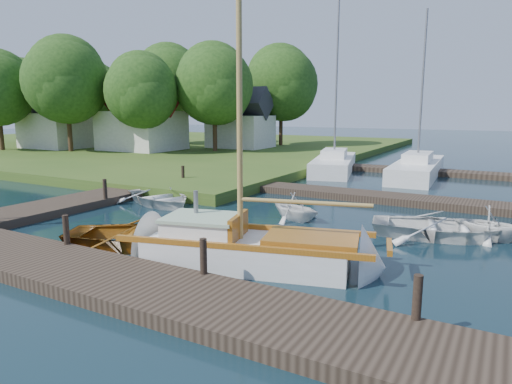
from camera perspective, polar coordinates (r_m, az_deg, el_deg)
The scene contains 28 objects.
ground at distance 15.16m, azimuth 0.00°, elevation -4.47°, with size 160.00×160.00×0.00m, color black.
near_dock at distance 10.56m, azimuth -16.52°, elevation -10.76°, with size 18.00×2.20×0.30m, color black.
left_dock at distance 21.52m, azimuth -16.14°, elevation -0.04°, with size 2.20×18.00×0.30m, color black.
far_dock at distance 20.30m, azimuth 14.08°, elevation -0.55°, with size 14.00×1.60×0.30m, color black.
shore at distance 49.61m, azimuth -15.95°, elevation 5.76°, with size 50.00×40.00×0.50m, color #34521A.
mooring_post_1 at distance 13.21m, azimuth -22.65°, elevation -4.38°, with size 0.16×0.16×0.80m, color black.
mooring_post_2 at distance 10.14m, azimuth -6.59°, elevation -7.97°, with size 0.16×0.16×0.80m, color black.
mooring_post_3 at distance 8.47m, azimuth 19.52°, elevation -12.29°, with size 0.16×0.16×0.80m, color black.
mooring_post_4 at distance 19.36m, azimuth -18.35°, elevation 0.37°, with size 0.16×0.16×0.80m, color black.
mooring_post_5 at distance 22.96m, azimuth -9.12°, elevation 2.27°, with size 0.16×0.16×0.80m, color black.
sailboat at distance 11.51m, azimuth -0.20°, elevation -7.51°, with size 7.41×3.70×9.83m.
dinghy at distance 13.42m, azimuth -14.29°, elevation -4.83°, with size 3.02×4.22×0.87m, color brown.
tender_a at distance 19.11m, azimuth -11.93°, elevation -0.36°, with size 2.74×3.84×0.80m, color white.
tender_b at distance 16.13m, azimuth 4.95°, elevation -1.64°, with size 1.76×2.04×1.07m, color white.
tender_c at distance 15.02m, azimuth 22.18°, elevation -3.73°, with size 2.91×4.07×0.84m, color white.
tender_d at distance 15.41m, azimuth 27.39°, elevation -3.25°, with size 1.84×2.14×1.13m, color white.
marina_boat_0 at distance 28.92m, azimuth 9.73°, elevation 3.65°, with size 4.12×8.26×12.07m.
marina_boat_1 at distance 27.96m, azimuth 19.51°, elevation 2.93°, with size 2.70×9.08×9.26m.
house_a at distance 39.60m, azimuth -14.11°, elevation 8.72°, with size 6.30×5.00×6.29m.
house_b at distance 44.24m, azimuth -23.54°, elevation 8.07°, with size 5.77×4.50×5.79m.
house_c at distance 40.74m, azimuth -1.95°, elevation 8.52°, with size 5.25×4.00×5.28m.
tree_1 at distance 39.93m, azimuth -22.61°, elevation 12.75°, with size 6.70×6.70×9.20m.
tree_2 at distance 36.82m, azimuth -14.09°, elevation 12.18°, with size 5.83×5.75×7.82m.
tree_3 at distance 37.45m, azimuth -5.21°, elevation 13.27°, with size 6.41×6.38×8.74m.
tree_4 at distance 45.51m, azimuth -10.82°, elevation 13.31°, with size 7.01×7.01×9.66m.
tree_5 at distance 49.63m, azimuth -19.53°, elevation 11.55°, with size 6.00×5.94×8.10m.
tree_6 at distance 51.96m, azimuth -27.39°, elevation 11.16°, with size 6.24×6.20×8.46m.
tree_7 at distance 43.36m, azimuth 3.21°, elevation 13.40°, with size 6.83×6.83×9.38m.
Camera 1 is at (7.21, -12.76, 3.87)m, focal length 32.00 mm.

